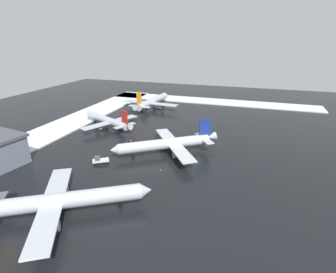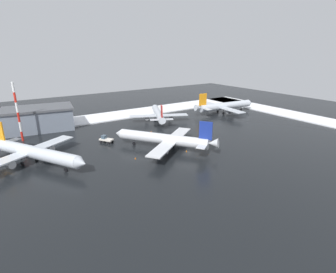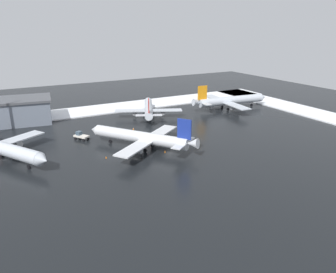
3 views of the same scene
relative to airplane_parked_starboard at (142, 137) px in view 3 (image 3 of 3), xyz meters
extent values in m
plane|color=black|center=(-8.30, 0.91, -3.37)|extent=(240.00, 240.00, 0.00)
cube|color=white|center=(-8.30, -49.09, -3.14)|extent=(152.00, 16.00, 0.47)
cube|color=white|center=(-75.30, 0.91, -3.14)|extent=(14.00, 116.00, 0.47)
cylinder|color=silver|center=(0.49, -0.68, 0.00)|extent=(19.47, 25.36, 3.27)
cone|color=silver|center=(9.56, -13.34, 0.00)|extent=(3.87, 3.69, 3.11)
cone|color=silver|center=(-8.70, 12.14, 0.57)|extent=(4.26, 4.41, 3.18)
cube|color=silver|center=(5.21, 6.26, -0.29)|extent=(12.63, 10.72, 0.35)
cylinder|color=gray|center=(3.93, 4.75, -1.25)|extent=(3.47, 3.78, 1.92)
cube|color=silver|center=(-7.61, -2.93, -0.29)|extent=(12.63, 10.72, 0.35)
cylinder|color=gray|center=(-5.76, -2.20, -1.25)|extent=(3.47, 3.78, 1.92)
cube|color=navy|center=(-7.36, 10.27, 4.13)|extent=(2.52, 3.33, 5.39)
cube|color=silver|center=(-4.90, 11.79, 0.38)|extent=(5.21, 4.72, 0.23)
cube|color=silver|center=(-9.59, 8.43, 0.38)|extent=(5.21, 4.72, 0.23)
cylinder|color=black|center=(6.37, -8.89, -1.45)|extent=(0.23, 0.23, 0.67)
cylinder|color=black|center=(6.37, -8.89, -2.84)|extent=(0.89, 1.06, 1.06)
cylinder|color=black|center=(0.52, 2.90, -1.45)|extent=(0.23, 0.23, 0.67)
cylinder|color=black|center=(0.52, 2.90, -2.84)|extent=(0.89, 1.06, 1.06)
cylinder|color=black|center=(-2.92, 0.44, -1.45)|extent=(0.23, 0.23, 0.67)
cylinder|color=black|center=(-2.92, 0.44, -2.84)|extent=(0.89, 1.06, 1.06)
cylinder|color=silver|center=(-52.02, -25.45, 0.10)|extent=(29.95, 6.07, 3.37)
cone|color=silver|center=(-68.03, -23.99, 0.10)|extent=(2.66, 3.41, 3.20)
cone|color=silver|center=(-35.82, -26.94, 0.70)|extent=(3.79, 3.18, 3.28)
cube|color=silver|center=(-49.80, -33.83, -0.19)|extent=(5.52, 13.24, 0.36)
cylinder|color=gray|center=(-50.11, -31.80, -1.19)|extent=(3.54, 2.28, 1.98)
cube|color=silver|center=(-48.32, -17.62, -0.19)|extent=(5.52, 13.24, 0.36)
cylinder|color=gray|center=(-48.99, -19.55, -1.19)|extent=(3.54, 2.28, 1.98)
cube|color=orange|center=(-38.19, -26.72, 4.37)|extent=(3.99, 0.72, 5.56)
cube|color=silver|center=(-38.66, -29.66, 0.50)|extent=(3.00, 4.98, 0.24)
cube|color=silver|center=(-38.12, -23.74, 0.50)|extent=(3.00, 4.98, 0.24)
cylinder|color=black|center=(-62.40, -24.50, -1.38)|extent=(0.24, 0.24, 0.69)
cylinder|color=black|center=(-62.40, -24.50, -2.82)|extent=(1.12, 0.45, 1.09)
cylinder|color=black|center=(-49.26, -27.90, -1.38)|extent=(0.24, 0.24, 0.69)
cylinder|color=black|center=(-49.26, -27.90, -2.82)|extent=(1.12, 0.45, 1.09)
cylinder|color=black|center=(-48.86, -23.55, -1.38)|extent=(0.24, 0.24, 0.69)
cylinder|color=black|center=(-48.86, -23.55, -2.82)|extent=(1.12, 0.45, 1.09)
cylinder|color=silver|center=(35.18, -9.60, 0.11)|extent=(18.37, 27.29, 3.38)
cone|color=silver|center=(26.82, 4.19, 0.11)|extent=(3.99, 3.71, 3.22)
cube|color=silver|center=(29.74, -16.38, -0.18)|extent=(13.34, 10.45, 0.36)
cylinder|color=gray|center=(31.19, -14.92, -1.18)|extent=(3.46, 3.93, 1.99)
cylinder|color=black|center=(29.76, -0.66, -1.38)|extent=(0.24, 0.24, 0.70)
cylinder|color=black|center=(29.76, -0.66, -2.82)|extent=(0.87, 1.12, 1.09)
cylinder|color=black|center=(34.85, -13.29, -1.38)|extent=(0.24, 0.24, 0.70)
cylinder|color=black|center=(34.85, -13.29, -2.82)|extent=(0.87, 1.12, 1.09)
cylinder|color=silver|center=(-16.89, -31.61, -0.40)|extent=(13.28, 24.36, 2.89)
cone|color=silver|center=(-22.64, -44.11, -0.40)|extent=(3.34, 3.00, 2.74)
cone|color=silver|center=(-11.07, -18.95, 0.11)|extent=(3.50, 3.78, 2.81)
cube|color=silver|center=(-9.50, -32.21, -0.65)|extent=(11.59, 8.01, 0.31)
cylinder|color=gray|center=(-11.22, -31.88, -1.50)|extent=(2.75, 3.33, 1.70)
cube|color=silver|center=(-22.16, -26.38, -0.65)|extent=(11.59, 8.01, 0.31)
cylinder|color=gray|center=(-20.79, -27.48, -1.50)|extent=(2.75, 3.33, 1.70)
cube|color=red|center=(-11.92, -20.81, 3.26)|extent=(1.70, 3.21, 4.76)
cube|color=silver|center=(-9.68, -22.03, -0.06)|extent=(4.63, 3.71, 0.20)
cube|color=silver|center=(-14.31, -19.90, -0.06)|extent=(4.63, 3.71, 0.20)
cylinder|color=black|center=(-20.62, -39.71, -1.67)|extent=(0.20, 0.20, 0.59)
cylinder|color=black|center=(-20.62, -39.71, -2.90)|extent=(0.66, 0.97, 0.93)
cylinder|color=black|center=(-14.13, -30.08, -1.67)|extent=(0.20, 0.20, 0.59)
cylinder|color=black|center=(-14.13, -30.08, -2.90)|extent=(0.66, 0.97, 0.93)
cylinder|color=black|center=(-17.53, -28.51, -1.67)|extent=(0.20, 0.20, 0.59)
cylinder|color=black|center=(-17.53, -28.51, -2.90)|extent=(0.66, 0.97, 0.93)
cube|color=silver|center=(13.02, -15.91, -2.22)|extent=(4.37, 5.05, 0.50)
cube|color=#3F5160|center=(13.52, -16.67, -1.42)|extent=(2.02, 1.99, 1.10)
cylinder|color=black|center=(14.73, -16.71, -2.92)|extent=(0.76, 0.93, 0.90)
cylinder|color=black|center=(13.08, -17.79, -2.92)|extent=(0.76, 0.93, 0.90)
cylinder|color=black|center=(12.96, -14.02, -2.92)|extent=(0.76, 0.93, 0.90)
cylinder|color=black|center=(11.31, -15.10, -2.92)|extent=(0.76, 0.93, 0.90)
cylinder|color=black|center=(-3.35, -14.42, -2.94)|extent=(0.16, 0.16, 0.85)
cylinder|color=black|center=(-3.29, -14.23, -2.94)|extent=(0.16, 0.16, 0.85)
cylinder|color=orange|center=(-3.32, -14.33, -2.21)|extent=(0.36, 0.36, 0.62)
sphere|color=tan|center=(-3.32, -14.33, -1.78)|extent=(0.24, 0.24, 0.24)
cylinder|color=black|center=(2.19, 4.42, -2.94)|extent=(0.16, 0.16, 0.85)
cylinder|color=black|center=(2.37, 4.33, -2.94)|extent=(0.16, 0.16, 0.85)
cylinder|color=orange|center=(2.28, 4.38, -2.21)|extent=(0.36, 0.36, 0.62)
sphere|color=tan|center=(2.28, 4.38, -1.78)|extent=(0.24, 0.24, 0.24)
cylinder|color=black|center=(-3.21, -9.97, -2.94)|extent=(0.16, 0.16, 0.85)
cylinder|color=black|center=(-3.02, -10.02, -2.94)|extent=(0.16, 0.16, 0.85)
cylinder|color=orange|center=(-3.11, -10.00, -2.21)|extent=(0.36, 0.36, 0.62)
sphere|color=tan|center=(-3.11, -10.00, -1.78)|extent=(0.24, 0.24, 0.24)
cube|color=slate|center=(28.89, -44.95, 0.63)|extent=(25.79, 17.36, 8.00)
cube|color=#4C4F54|center=(28.89, -44.95, 5.03)|extent=(26.93, 18.50, 0.80)
cone|color=orange|center=(-4.27, 5.42, -3.09)|extent=(0.36, 0.36, 0.55)
cone|color=orange|center=(11.22, 1.76, -3.09)|extent=(0.36, 0.36, 0.55)
camera|label=1|loc=(71.52, 24.05, 31.09)|focal=28.00mm
camera|label=2|loc=(41.54, 64.28, 26.34)|focal=28.00mm
camera|label=3|loc=(34.84, 78.95, 29.41)|focal=35.00mm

